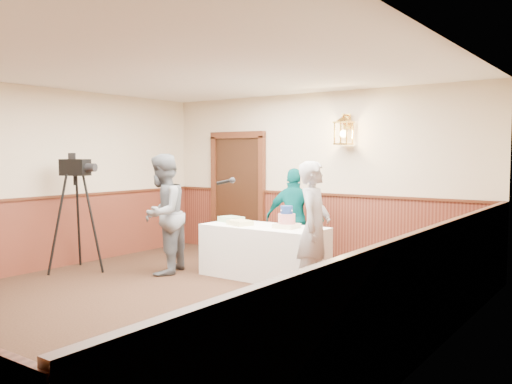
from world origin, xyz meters
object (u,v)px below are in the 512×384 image
sheet_cake_green (231,219)px  baker (314,227)px  tv_camera_rig (76,221)px  tiered_cake (287,219)px  sheet_cake_yellow (240,223)px  interviewer (163,214)px  display_table (264,252)px  assistant_p (295,218)px

sheet_cake_green → baker: baker is taller
tv_camera_rig → baker: bearing=-3.0°
tiered_cake → sheet_cake_green: (-1.06, 0.10, -0.08)m
sheet_cake_green → tv_camera_rig: 2.35m
sheet_cake_yellow → interviewer: (-1.03, -0.54, 0.11)m
sheet_cake_green → baker: 1.75m
display_table → baker: 1.17m
interviewer → baker: (2.38, 0.33, -0.05)m
interviewer → tv_camera_rig: (-1.20, -0.64, -0.13)m
assistant_p → baker: bearing=112.5°
assistant_p → sheet_cake_yellow: bearing=51.4°
tv_camera_rig → assistant_p: bearing=21.4°
sheet_cake_yellow → sheet_cake_green: sheet_cake_green is taller
display_table → sheet_cake_yellow: size_ratio=5.34×
baker → sheet_cake_yellow: bearing=68.8°
tiered_cake → sheet_cake_green: bearing=174.9°
sheet_cake_yellow → baker: (1.35, -0.21, 0.06)m
display_table → tv_camera_rig: tv_camera_rig is taller
sheet_cake_yellow → tv_camera_rig: (-2.23, -1.17, -0.02)m
display_table → sheet_cake_yellow: bearing=-158.7°
baker → display_table: bearing=59.1°
tiered_cake → sheet_cake_green: tiered_cake is taller
sheet_cake_yellow → sheet_cake_green: (-0.34, 0.23, 0.00)m
display_table → tv_camera_rig: bearing=-153.0°
display_table → sheet_cake_green: bearing=171.7°
sheet_cake_green → baker: size_ratio=0.20×
interviewer → assistant_p: bearing=115.3°
sheet_cake_yellow → interviewer: 1.17m
display_table → baker: (1.02, -0.34, 0.47)m
sheet_cake_yellow → assistant_p: assistant_p is taller
display_table → sheet_cake_green: sheet_cake_green is taller
tiered_cake → assistant_p: bearing=114.4°
tiered_cake → tv_camera_rig: bearing=-156.0°
sheet_cake_yellow → tv_camera_rig: 2.52m
tiered_cake → assistant_p: 0.90m
sheet_cake_green → assistant_p: size_ratio=0.22×
tiered_cake → sheet_cake_green: size_ratio=0.92×
display_table → interviewer: bearing=-154.0°
tv_camera_rig → sheet_cake_yellow: bearing=9.7°
tv_camera_rig → display_table: bearing=8.9°
tiered_cake → baker: size_ratio=0.18×
sheet_cake_green → interviewer: bearing=-131.8°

